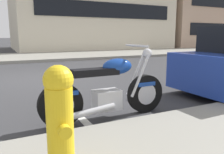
{
  "coord_description": "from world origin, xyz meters",
  "views": [
    {
      "loc": [
        -1.05,
        -6.84,
        1.24
      ],
      "look_at": [
        0.54,
        -3.61,
        0.59
      ],
      "focal_mm": 36.9,
      "sensor_mm": 36.0,
      "label": 1
    }
  ],
  "objects": [
    {
      "name": "ground_plane",
      "position": [
        0.0,
        0.0,
        0.0
      ],
      "size": [
        260.0,
        260.0,
        0.0
      ],
      "primitive_type": "plane",
      "color": "#333335"
    },
    {
      "name": "sidewalk_far_curb",
      "position": [
        12.0,
        6.69,
        0.07
      ],
      "size": [
        120.0,
        5.0,
        0.14
      ],
      "primitive_type": "cube",
      "color": "gray",
      "rests_on": "ground"
    },
    {
      "name": "parking_stall_stripe",
      "position": [
        0.0,
        -3.59,
        0.0
      ],
      "size": [
        0.12,
        2.2,
        0.01
      ],
      "primitive_type": "cube",
      "color": "silver",
      "rests_on": "ground"
    },
    {
      "name": "parked_motorcycle",
      "position": [
        0.37,
        -3.82,
        0.42
      ],
      "size": [
        2.01,
        0.62,
        1.11
      ],
      "rotation": [
        0.0,
        0.0,
        0.01
      ],
      "color": "black",
      "rests_on": "ground"
    },
    {
      "name": "fire_hydrant",
      "position": [
        -0.65,
        -5.07,
        0.61
      ],
      "size": [
        0.24,
        0.36,
        0.88
      ],
      "color": "gold",
      "rests_on": "sidewalk_near_curb"
    },
    {
      "name": "townhouse_mid_block",
      "position": [
        19.65,
        13.95,
        4.17
      ],
      "size": [
        12.14,
        9.99,
        8.34
      ],
      "color": "tan",
      "rests_on": "ground"
    }
  ]
}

